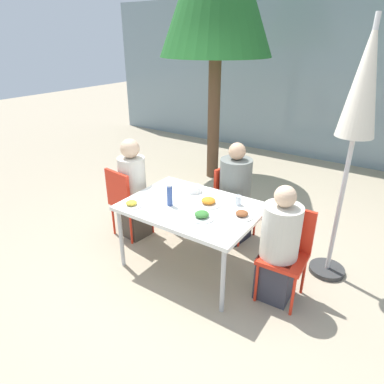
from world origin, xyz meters
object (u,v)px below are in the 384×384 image
chair_left (126,198)px  chair_right (287,247)px  person_left (133,191)px  chair_far (231,196)px  person_right (279,248)px  bottle (170,196)px  salad_bowl (193,189)px  drinking_cup (238,200)px  closed_umbrella (362,95)px  person_far (235,196)px

chair_left → chair_right: size_ratio=1.00×
person_left → chair_far: (0.96, 0.68, -0.08)m
chair_right → person_right: bearing=58.0°
chair_far → bottle: size_ratio=3.96×
person_right → bottle: 1.16m
chair_left → person_left: bearing=58.0°
person_right → person_left: bearing=-4.8°
chair_left → salad_bowl: chair_left is taller
bottle → person_right: bearing=7.9°
chair_left → chair_right: same height
person_left → drinking_cup: bearing=14.2°
closed_umbrella → drinking_cup: size_ratio=24.78×
chair_far → closed_umbrella: bearing=93.2°
person_right → chair_far: person_right is taller
person_left → bottle: 0.81m
salad_bowl → closed_umbrella: bearing=15.5°
closed_umbrella → bottle: (-1.45, -0.81, -1.00)m
chair_right → bottle: bearing=9.4°
bottle → drinking_cup: 0.69m
chair_left → salad_bowl: 0.87m
person_left → bottle: person_left is taller
person_right → drinking_cup: size_ratio=11.61×
drinking_cup → salad_bowl: bearing=178.4°
closed_umbrella → person_far: bearing=177.6°
person_far → salad_bowl: (-0.28, -0.45, 0.19)m
bottle → closed_umbrella: bearing=29.2°
person_far → person_left: bearing=-50.7°
closed_umbrella → chair_far: bearing=174.9°
chair_left → person_right: 1.91m
chair_left → closed_umbrella: bearing=23.3°
bottle → person_left: bearing=162.0°
person_right → person_far: size_ratio=0.95×
chair_far → person_far: (0.07, -0.06, 0.05)m
chair_far → chair_left: bearing=-45.2°
person_far → drinking_cup: (0.27, -0.46, 0.20)m
chair_left → person_right: bearing=7.0°
person_left → drinking_cup: (1.30, 0.16, 0.17)m
chair_far → salad_bowl: 0.60m
person_left → salad_bowl: size_ratio=7.22×
person_far → bottle: 0.94m
person_right → closed_umbrella: (0.34, 0.65, 1.29)m
person_far → closed_umbrella: closed_umbrella is taller
chair_far → person_far: size_ratio=0.73×
chair_left → salad_bowl: bearing=24.2°
chair_right → bottle: 1.22m
chair_right → drinking_cup: 0.66m
bottle → chair_right: bearing=11.6°
person_right → bottle: size_ratio=5.16×
person_right → chair_far: bearing=-42.9°
chair_left → bottle: 0.87m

